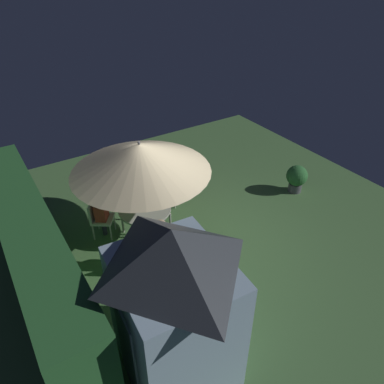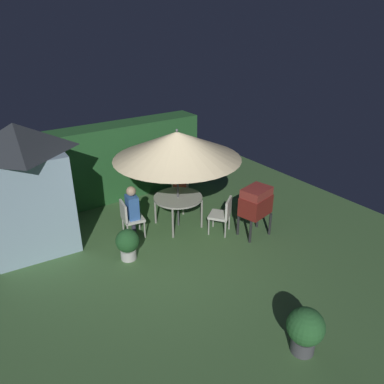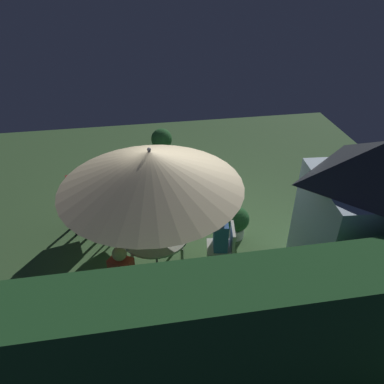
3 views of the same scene
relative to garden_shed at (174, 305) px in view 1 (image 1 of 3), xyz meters
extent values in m
plane|color=#47703D|center=(2.33, -2.11, -1.43)|extent=(11.00, 11.00, 0.00)
cube|color=#28602D|center=(2.33, 1.39, -0.39)|extent=(5.58, 0.80, 2.09)
cube|color=#9EBCD1|center=(0.00, 0.00, -0.34)|extent=(1.76, 1.60, 2.19)
pyramid|color=#33383D|center=(0.00, 0.00, 1.07)|extent=(1.87, 1.70, 0.62)
cube|color=gray|center=(0.06, 0.74, -0.58)|extent=(0.70, 0.08, 1.71)
cylinder|color=#B2ADA3|center=(3.12, -1.05, -0.68)|extent=(1.17, 1.17, 0.04)
cylinder|color=gray|center=(2.71, -1.46, -1.06)|extent=(0.05, 0.05, 0.74)
cylinder|color=gray|center=(3.53, -1.46, -1.06)|extent=(0.05, 0.05, 0.74)
cylinder|color=gray|center=(2.71, -0.64, -1.06)|extent=(0.05, 0.05, 0.74)
cylinder|color=gray|center=(3.53, -0.64, -1.06)|extent=(0.05, 0.05, 0.74)
cylinder|color=#4C4C51|center=(3.12, -1.05, -0.24)|extent=(0.04, 0.04, 2.38)
cone|color=beige|center=(3.12, -1.05, 0.64)|extent=(2.93, 2.93, 0.62)
sphere|color=#4C4C51|center=(3.12, -1.05, 0.98)|extent=(0.06, 0.06, 0.06)
cube|color=maroon|center=(4.35, -2.43, -0.66)|extent=(0.80, 0.65, 0.45)
cube|color=maroon|center=(4.35, -2.43, -0.33)|extent=(0.76, 0.62, 0.20)
cylinder|color=#262628|center=(4.04, -2.64, -1.16)|extent=(0.06, 0.06, 0.55)
cylinder|color=#262628|center=(4.66, -2.64, -1.16)|extent=(0.06, 0.06, 0.55)
cylinder|color=#262628|center=(4.04, -2.22, -1.16)|extent=(0.06, 0.06, 0.55)
cylinder|color=#262628|center=(4.66, -2.22, -1.16)|extent=(0.06, 0.06, 0.55)
cube|color=silver|center=(3.69, -0.24, -0.98)|extent=(0.64, 0.64, 0.06)
cube|color=silver|center=(3.81, -0.07, -0.76)|extent=(0.40, 0.31, 0.45)
cylinder|color=#AFABA3|center=(3.97, -0.19, -1.21)|extent=(0.04, 0.04, 0.45)
cylinder|color=#AFABA3|center=(3.64, 0.04, -1.21)|extent=(0.04, 0.04, 0.45)
cylinder|color=#AFABA3|center=(3.74, -0.52, -1.21)|extent=(0.04, 0.04, 0.45)
cylinder|color=#AFABA3|center=(3.41, -0.29, -1.21)|extent=(0.04, 0.04, 0.45)
cube|color=silver|center=(2.00, -0.86, -0.98)|extent=(0.53, 0.53, 0.06)
cube|color=silver|center=(1.79, -0.83, -0.76)|extent=(0.12, 0.46, 0.45)
cylinder|color=#AFABA3|center=(1.83, -0.63, -1.21)|extent=(0.04, 0.04, 0.45)
cylinder|color=#AFABA3|center=(1.77, -1.03, -1.21)|extent=(0.04, 0.04, 0.45)
cylinder|color=#AFABA3|center=(2.23, -0.70, -1.21)|extent=(0.04, 0.04, 0.45)
cylinder|color=#AFABA3|center=(2.16, -1.09, -1.21)|extent=(0.04, 0.04, 0.45)
cube|color=silver|center=(3.74, -1.87, -0.98)|extent=(0.64, 0.64, 0.06)
cube|color=silver|center=(3.87, -2.04, -0.76)|extent=(0.40, 0.32, 0.45)
cylinder|color=#AFABA3|center=(3.70, -2.15, -1.21)|extent=(0.04, 0.04, 0.45)
cylinder|color=#AFABA3|center=(4.02, -1.91, -1.21)|extent=(0.04, 0.04, 0.45)
cylinder|color=#AFABA3|center=(3.46, -1.83, -1.21)|extent=(0.04, 0.04, 0.45)
cylinder|color=#AFABA3|center=(3.78, -1.59, -1.21)|extent=(0.04, 0.04, 0.45)
cylinder|color=#4C4C51|center=(2.60, -5.36, -1.31)|extent=(0.36, 0.36, 0.25)
sphere|color=#2D6B33|center=(2.60, -5.36, -0.94)|extent=(0.57, 0.57, 0.57)
cylinder|color=silver|center=(1.48, -1.64, -1.32)|extent=(0.33, 0.33, 0.23)
sphere|color=#235628|center=(1.48, -1.64, -0.99)|extent=(0.50, 0.50, 0.50)
cube|color=#CC3D33|center=(3.69, -0.24, -0.68)|extent=(0.42, 0.39, 0.55)
sphere|color=tan|center=(3.69, -0.24, -0.28)|extent=(0.22, 0.22, 0.22)
cylinder|color=#383347|center=(3.69, -0.24, -1.19)|extent=(0.10, 0.10, 0.48)
cube|color=#3866B2|center=(2.00, -0.86, -0.68)|extent=(0.29, 0.37, 0.55)
sphere|color=tan|center=(2.00, -0.86, -0.28)|extent=(0.22, 0.22, 0.22)
cylinder|color=#383347|center=(2.00, -0.86, -1.19)|extent=(0.10, 0.10, 0.48)
camera|label=1|loc=(-2.98, 1.61, 4.17)|focal=34.10mm
camera|label=2|loc=(-1.13, -7.79, 3.18)|focal=34.54mm
camera|label=3|loc=(3.29, 3.96, 3.54)|focal=35.04mm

